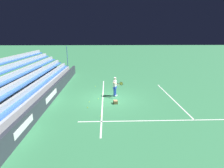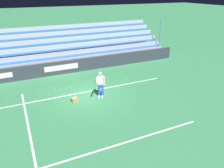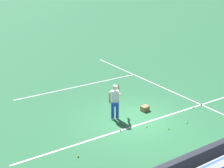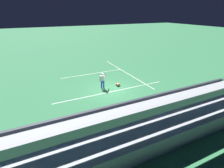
{
  "view_description": "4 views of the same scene",
  "coord_description": "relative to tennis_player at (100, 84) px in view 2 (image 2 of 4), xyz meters",
  "views": [
    {
      "loc": [
        14.15,
        -0.16,
        5.31
      ],
      "look_at": [
        -1.39,
        0.35,
        0.92
      ],
      "focal_mm": 28.0,
      "sensor_mm": 36.0,
      "label": 1
    },
    {
      "loc": [
        4.14,
        12.75,
        6.64
      ],
      "look_at": [
        -1.43,
        0.71,
        0.82
      ],
      "focal_mm": 35.0,
      "sensor_mm": 36.0,
      "label": 2
    },
    {
      "loc": [
        -8.09,
        -10.64,
        6.75
      ],
      "look_at": [
        -0.04,
        1.82,
        1.29
      ],
      "focal_mm": 50.0,
      "sensor_mm": 36.0,
      "label": 3
    },
    {
      "loc": [
        -7.08,
        -14.89,
        7.61
      ],
      "look_at": [
        -0.0,
        -0.28,
        0.74
      ],
      "focal_mm": 28.0,
      "sensor_mm": 36.0,
      "label": 4
    }
  ],
  "objects": [
    {
      "name": "ground_plane",
      "position": [
        0.65,
        -0.6,
        -0.89
      ],
      "size": [
        160.0,
        160.0,
        0.0
      ],
      "primitive_type": "plane",
      "color": "#337A4C"
    },
    {
      "name": "court_baseline_white",
      "position": [
        0.65,
        -1.1,
        -0.89
      ],
      "size": [
        12.0,
        0.1,
        0.01
      ],
      "primitive_type": "cube",
      "color": "white",
      "rests_on": "ground"
    },
    {
      "name": "court_sideline_white",
      "position": [
        4.76,
        3.4,
        -0.89
      ],
      "size": [
        0.1,
        12.0,
        0.01
      ],
      "primitive_type": "cube",
      "color": "white",
      "rests_on": "ground"
    },
    {
      "name": "court_service_line_white",
      "position": [
        0.65,
        4.9,
        -0.89
      ],
      "size": [
        8.22,
        0.1,
        0.01
      ],
      "primitive_type": "cube",
      "color": "white",
      "rests_on": "ground"
    },
    {
      "name": "back_wall_sponsor_board",
      "position": [
        0.67,
        -5.32,
        -0.34
      ],
      "size": [
        20.89,
        0.25,
        1.1
      ],
      "color": "#2D333D",
      "rests_on": "ground"
    },
    {
      "name": "bleacher_stand",
      "position": [
        0.65,
        -7.94,
        -0.1
      ],
      "size": [
        19.84,
        4.0,
        3.85
      ],
      "color": "#9EA3A8",
      "rests_on": "ground"
    },
    {
      "name": "tennis_player",
      "position": [
        0.0,
        0.0,
        0.0
      ],
      "size": [
        0.9,
        0.88,
        1.71
      ],
      "color": "blue",
      "rests_on": "ground"
    },
    {
      "name": "ball_box_cardboard",
      "position": [
        1.78,
        -0.05,
        -0.76
      ],
      "size": [
        0.44,
        0.36,
        0.26
      ],
      "primitive_type": "cube",
      "rotation": [
        0.0,
        0.0,
        0.16
      ],
      "color": "#A87F51",
      "rests_on": "ground"
    },
    {
      "name": "tennis_ball_midcourt",
      "position": [
        1.45,
        -2.19,
        -0.86
      ],
      "size": [
        0.07,
        0.07,
        0.07
      ],
      "primitive_type": "sphere",
      "color": "#CCE533",
      "rests_on": "ground"
    },
    {
      "name": "tennis_ball_toward_net",
      "position": [
        0.76,
        -1.47,
        -0.86
      ],
      "size": [
        0.07,
        0.07,
        0.07
      ],
      "primitive_type": "sphere",
      "color": "#CCE533",
      "rests_on": "ground"
    },
    {
      "name": "tennis_ball_on_baseline",
      "position": [
        4.08,
        -1.18,
        -0.86
      ],
      "size": [
        0.07,
        0.07,
        0.07
      ],
      "primitive_type": "sphere",
      "color": "#CCE533",
      "rests_on": "ground"
    },
    {
      "name": "tennis_ball_stray_back",
      "position": [
        2.58,
        -2.2,
        -0.86
      ],
      "size": [
        0.07,
        0.07,
        0.07
      ],
      "primitive_type": "sphere",
      "color": "#CCE533",
      "rests_on": "ground"
    },
    {
      "name": "tennis_ball_by_box",
      "position": [
        -2.97,
        -1.94,
        -0.86
      ],
      "size": [
        0.07,
        0.07,
        0.07
      ],
      "primitive_type": "sphere",
      "color": "#CCE533",
      "rests_on": "ground"
    },
    {
      "name": "tennis_ball_far_left",
      "position": [
        -0.47,
        -1.13,
        -0.86
      ],
      "size": [
        0.07,
        0.07,
        0.07
      ],
      "primitive_type": "sphere",
      "color": "#CCE533",
      "rests_on": "ground"
    }
  ]
}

